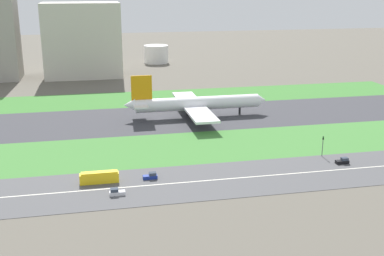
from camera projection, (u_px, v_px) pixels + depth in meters
name	position (u px, v px, depth m)	size (l,w,h in m)	color
ground_plane	(160.00, 119.00, 215.63)	(800.00, 800.00, 0.00)	#5B564C
runway	(160.00, 119.00, 215.62)	(280.00, 46.00, 0.10)	#38383D
grass_median_north	(149.00, 98.00, 254.08)	(280.00, 36.00, 0.10)	#3D7A33
grass_median_south	(176.00, 148.00, 177.15)	(280.00, 36.00, 0.10)	#427F38
highway	(194.00, 182.00, 147.13)	(280.00, 28.00, 0.10)	#4C4C4F
highway_centerline	(194.00, 182.00, 147.12)	(266.00, 0.50, 0.01)	silver
airliner	(194.00, 104.00, 216.93)	(65.00, 56.00, 19.70)	white
car_3	(117.00, 192.00, 137.53)	(4.40, 1.80, 2.00)	silver
car_0	(343.00, 161.00, 161.76)	(4.40, 1.80, 2.00)	black
car_5	(151.00, 176.00, 149.08)	(4.40, 1.80, 2.00)	navy
bus_0	(99.00, 177.00, 145.77)	(11.60, 2.50, 3.50)	yellow
traffic_light	(323.00, 145.00, 167.60)	(0.36, 0.50, 7.20)	#4C4C51
hangar_building	(82.00, 40.00, 309.48)	(47.97, 31.15, 46.47)	beige
fuel_tank_west	(156.00, 54.00, 366.91)	(18.22, 18.22, 13.22)	silver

